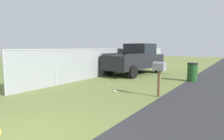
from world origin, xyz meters
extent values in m
cube|color=brown|center=(4.98, -1.04, 0.49)|extent=(0.09, 0.09, 0.98)
cube|color=gray|center=(4.98, -1.04, 1.09)|extent=(0.29, 0.49, 0.22)
cylinder|color=gray|center=(4.98, -1.04, 1.20)|extent=(0.29, 0.49, 0.20)
cube|color=red|center=(5.09, -1.04, 1.16)|extent=(0.02, 0.04, 0.18)
cube|color=black|center=(10.07, 2.49, 0.88)|extent=(5.18, 2.37, 0.90)
cube|color=black|center=(10.67, 2.42, 1.71)|extent=(1.88, 1.86, 0.76)
cube|color=black|center=(10.67, 2.42, 1.71)|extent=(1.83, 1.89, 0.53)
cube|color=black|center=(9.07, 3.45, 1.39)|extent=(2.60, 0.36, 0.12)
cube|color=black|center=(8.89, 1.77, 1.39)|extent=(2.60, 0.36, 0.12)
cylinder|color=black|center=(11.82, 3.22, 0.38)|extent=(0.78, 0.34, 0.76)
cylinder|color=black|center=(11.62, 1.40, 0.38)|extent=(0.78, 0.34, 0.76)
cylinder|color=black|center=(8.53, 3.58, 0.38)|extent=(0.78, 0.34, 0.76)
cylinder|color=black|center=(8.33, 1.76, 0.38)|extent=(0.78, 0.34, 0.76)
cylinder|color=#1E4C1E|center=(9.23, -1.38, 0.46)|extent=(0.53, 0.53, 0.92)
cylinder|color=black|center=(9.23, -1.38, 0.96)|extent=(0.55, 0.55, 0.08)
cylinder|color=#9EA3A8|center=(1.93, 3.83, 0.88)|extent=(0.07, 0.07, 1.76)
cylinder|color=#9EA3A8|center=(4.35, 3.83, 0.88)|extent=(0.07, 0.07, 1.76)
cylinder|color=#9EA3A8|center=(6.76, 3.83, 0.88)|extent=(0.07, 0.07, 1.76)
cylinder|color=#9EA3A8|center=(9.18, 3.83, 0.88)|extent=(0.07, 0.07, 1.76)
cylinder|color=#9EA3A8|center=(11.60, 3.83, 0.88)|extent=(0.07, 0.07, 1.76)
cylinder|color=#9EA3A8|center=(14.02, 3.83, 0.88)|extent=(0.07, 0.07, 1.76)
cylinder|color=#9EA3A8|center=(16.43, 3.83, 0.88)|extent=(0.07, 0.07, 1.76)
cylinder|color=#9EA3A8|center=(18.85, 3.83, 0.88)|extent=(0.07, 0.07, 1.76)
cube|color=#9EA3A8|center=(10.39, 3.83, 1.73)|extent=(16.92, 0.04, 0.04)
cube|color=gray|center=(10.39, 3.83, 0.88)|extent=(16.92, 0.01, 1.76)
cylinder|color=white|center=(4.78, 0.76, 0.04)|extent=(0.09, 0.11, 0.08)
cube|color=silver|center=(6.10, 1.93, 0.00)|extent=(0.15, 0.14, 0.01)
camera|label=1|loc=(-1.84, -3.47, 1.82)|focal=31.12mm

